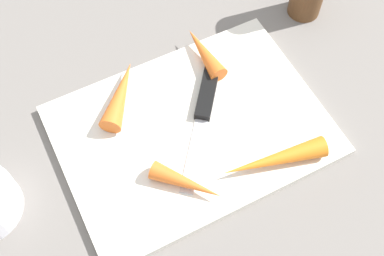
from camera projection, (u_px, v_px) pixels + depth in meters
ground_plane at (192, 132)px, 0.68m from camera, size 1.40×1.40×0.00m
cutting_board at (192, 130)px, 0.68m from camera, size 0.36×0.26×0.01m
knife at (206, 99)px, 0.69m from camera, size 0.14×0.17×0.01m
carrot_short at (187, 183)px, 0.62m from camera, size 0.08×0.09×0.02m
carrot_longest at (274, 160)px, 0.63m from camera, size 0.14×0.05×0.03m
carrot_long at (121, 94)px, 0.68m from camera, size 0.09×0.10×0.03m
carrot_shortest at (204, 52)px, 0.72m from camera, size 0.03×0.09×0.03m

